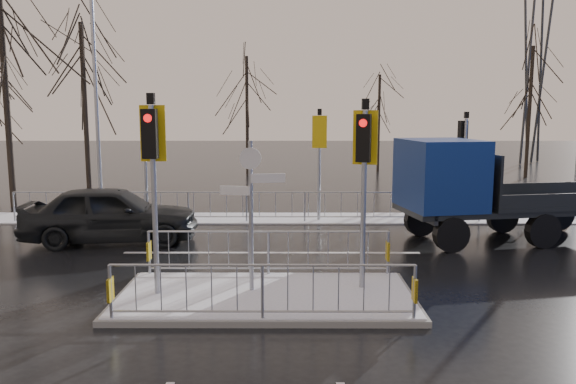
{
  "coord_description": "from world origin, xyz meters",
  "views": [
    {
      "loc": [
        0.48,
        -10.96,
        3.82
      ],
      "look_at": [
        0.44,
        2.87,
        1.8
      ],
      "focal_mm": 35.0,
      "sensor_mm": 36.0,
      "label": 1
    }
  ],
  "objects_px": {
    "traffic_island": "(265,281)",
    "street_lamp_left": "(98,91)",
    "flatbed_truck": "(469,188)",
    "car_far_lane": "(111,214)"
  },
  "relations": [
    {
      "from": "street_lamp_left",
      "to": "traffic_island",
      "type": "bearing_deg",
      "value": -55.93
    },
    {
      "from": "car_far_lane",
      "to": "street_lamp_left",
      "type": "distance_m",
      "value": 6.04
    },
    {
      "from": "traffic_island",
      "to": "flatbed_truck",
      "type": "xyz_separation_m",
      "value": [
        5.69,
        5.09,
        1.2
      ]
    },
    {
      "from": "traffic_island",
      "to": "street_lamp_left",
      "type": "distance_m",
      "value": 12.17
    },
    {
      "from": "flatbed_truck",
      "to": "street_lamp_left",
      "type": "height_order",
      "value": "street_lamp_left"
    },
    {
      "from": "car_far_lane",
      "to": "street_lamp_left",
      "type": "xyz_separation_m",
      "value": [
        -1.73,
        4.49,
        3.65
      ]
    },
    {
      "from": "traffic_island",
      "to": "street_lamp_left",
      "type": "relative_size",
      "value": 0.73
    },
    {
      "from": "car_far_lane",
      "to": "street_lamp_left",
      "type": "bearing_deg",
      "value": 14.1
    },
    {
      "from": "car_far_lane",
      "to": "flatbed_truck",
      "type": "relative_size",
      "value": 0.73
    },
    {
      "from": "flatbed_truck",
      "to": "street_lamp_left",
      "type": "relative_size",
      "value": 0.83
    }
  ]
}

